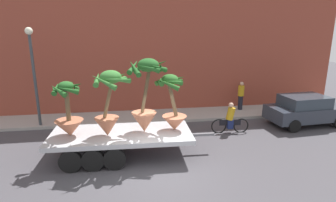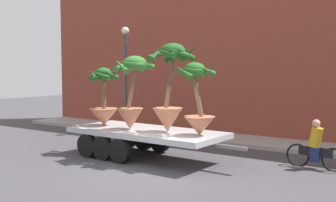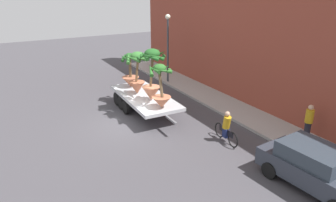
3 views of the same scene
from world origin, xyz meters
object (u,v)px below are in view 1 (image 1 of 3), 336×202
Objects in this scene: potted_palm_rear at (69,116)px; potted_palm_front at (173,106)px; potted_palm_extra at (146,97)px; flatbed_trailer at (115,138)px; parked_car at (306,110)px; cyclist at (230,120)px; potted_palm_middle at (109,104)px; street_lamp at (33,65)px; pedestrian_near_gate at (241,95)px.

potted_palm_front is (3.93, 0.01, 0.19)m from potted_palm_rear.
potted_palm_extra reaches higher than potted_palm_rear.
flatbed_trailer is 1.57× the size of parked_car.
cyclist is at bearing -173.36° from parked_car.
potted_palm_front is at bearing 5.14° from potted_palm_middle.
potted_palm_rear is at bearing -179.44° from potted_palm_extra.
potted_palm_extra is at bearing -36.82° from street_lamp.
potted_palm_extra reaches higher than pedestrian_near_gate.
flatbed_trailer is at bearing -167.00° from parked_car.
potted_palm_rear is at bearing -150.84° from pedestrian_near_gate.
cyclist is (4.16, 1.75, -1.69)m from potted_palm_extra.
potted_palm_front is 0.55× the size of parked_car.
flatbed_trailer is 6.00m from street_lamp.
potted_palm_extra is (2.88, 0.03, 0.58)m from potted_palm_rear.
street_lamp is at bearing 135.43° from flatbed_trailer.
pedestrian_near_gate is (7.29, 4.95, 0.29)m from flatbed_trailer.
parked_car is at bearing 14.88° from potted_palm_extra.
flatbed_trailer is 2.59m from potted_palm_front.
street_lamp is at bearing 148.01° from potted_palm_front.
potted_palm_rear is 4.71m from street_lamp.
potted_palm_middle reaches higher than parked_car.
potted_palm_rear is 0.43× the size of street_lamp.
parked_car is 2.42× the size of pedestrian_near_gate.
potted_palm_rear reaches higher than pedestrian_near_gate.
flatbed_trailer is 5.68m from cyclist.
potted_palm_front is 1.12m from potted_palm_extra.
parked_car is (9.69, 2.24, 0.07)m from flatbed_trailer.
parked_car is (7.41, 2.27, -1.14)m from potted_palm_front.
potted_palm_rear is at bearing 172.00° from potted_palm_middle.
potted_palm_rear reaches higher than cyclist.
potted_palm_front is at bearing -1.04° from potted_palm_extra.
flatbed_trailer is 8.81m from pedestrian_near_gate.
potted_palm_middle is at bearing -121.04° from flatbed_trailer.
potted_palm_middle reaches higher than pedestrian_near_gate.
potted_palm_rear is at bearing -168.66° from parked_car.
potted_palm_middle reaches higher than potted_palm_front.
pedestrian_near_gate is (5.00, 4.97, -0.93)m from potted_palm_front.
flatbed_trailer is 2.03m from potted_palm_extra.
potted_palm_front is 7.11m from pedestrian_near_gate.
potted_palm_extra is 7.93m from pedestrian_near_gate.
potted_palm_middle is 1.46× the size of pedestrian_near_gate.
cyclist is (5.55, 1.98, -1.54)m from potted_palm_middle.
flatbed_trailer is at bearing 179.68° from potted_palm_extra.
potted_palm_rear is at bearing -59.81° from street_lamp.
potted_palm_rear is (-1.64, -0.03, 1.02)m from flatbed_trailer.
street_lamp is (-3.90, 3.84, 2.47)m from flatbed_trailer.
potted_palm_middle is 10.25m from parked_car.
parked_car is (9.84, 2.48, -1.39)m from potted_palm_middle.
street_lamp reaches higher than potted_palm_rear.
flatbed_trailer is 1.49m from potted_palm_middle.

